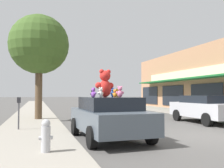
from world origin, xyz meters
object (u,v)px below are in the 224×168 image
Objects in this scene: teddy_bear_giant at (105,84)px; teddy_bear_pink at (120,92)px; street_tree at (39,45)px; teddy_bear_black at (93,94)px; plush_art_car at (109,117)px; fire_hydrant at (46,136)px; parking_meter at (19,109)px; teddy_bear_purple at (93,93)px; teddy_bear_white at (101,92)px; teddy_bear_brown at (93,94)px; teddy_bear_blue at (112,92)px; teddy_bear_yellow at (118,93)px; parked_car_far_center at (205,108)px; teddy_bear_orange at (115,93)px.

teddy_bear_giant is 2.65× the size of teddy_bear_pink.
teddy_bear_pink is 7.87m from street_tree.
teddy_bear_pink is at bearing -70.10° from street_tree.
teddy_bear_pink is 0.06× the size of street_tree.
plush_art_car is at bearing -150.27° from teddy_bear_black.
parking_meter is (-0.90, 4.30, 0.41)m from fire_hydrant.
street_tree is at bearing -11.52° from teddy_bear_purple.
teddy_bear_white is (-0.32, -0.05, 0.84)m from plush_art_car.
teddy_bear_black is at bearing 134.11° from teddy_bear_brown.
plush_art_car is 0.90m from teddy_bear_white.
teddy_bear_blue is at bearing -154.52° from teddy_bear_white.
teddy_bear_yellow is (0.24, 0.99, -0.03)m from teddy_bear_pink.
teddy_bear_white is at bearing 9.10° from teddy_bear_blue.
teddy_bear_brown is at bearing 109.70° from plush_art_car.
fire_hydrant is at bearing 11.25° from teddy_bear_yellow.
teddy_bear_pink is at bearing 179.15° from teddy_bear_black.
plush_art_car is 3.83m from parking_meter.
teddy_bear_black is at bearing -74.57° from street_tree.
teddy_bear_purple is at bearing 8.14° from teddy_bear_blue.
teddy_bear_brown is 0.64× the size of teddy_bear_blue.
street_tree is (-2.31, 6.39, 3.58)m from plush_art_car.
street_tree reaches higher than teddy_bear_brown.
teddy_bear_black is 3.38m from parking_meter.
parked_car_far_center is (5.95, 2.81, -0.80)m from teddy_bear_yellow.
teddy_bear_purple is 1.46m from teddy_bear_yellow.
teddy_bear_orange is 0.84× the size of teddy_bear_purple.
teddy_bear_blue is 1.13× the size of teddy_bear_yellow.
teddy_bear_blue is (0.50, 0.72, -0.30)m from teddy_bear_giant.
teddy_bear_blue is at bearing -138.18° from teddy_bear_giant.
parked_car_far_center reaches higher than plush_art_car.
street_tree is (-2.51, 6.94, 2.73)m from teddy_bear_pink.
parked_car_far_center is (6.97, 3.16, -0.77)m from teddy_bear_black.
parking_meter is at bearing 7.10° from teddy_bear_orange.
teddy_bear_brown reaches higher than parking_meter.
teddy_bear_white reaches higher than plush_art_car.
teddy_bear_black is (-0.48, -0.18, -0.35)m from teddy_bear_giant.
teddy_bear_pink is at bearing 36.73° from teddy_bear_blue.
teddy_bear_purple is at bearing 10.47° from teddy_bear_pink.
teddy_bear_blue is 1.13× the size of teddy_bear_purple.
teddy_bear_pink reaches higher than plush_art_car.
teddy_bear_purple is at bearing 7.75° from teddy_bear_yellow.
teddy_bear_purple is 0.25× the size of parking_meter.
parking_meter is at bearing -65.60° from teddy_bear_blue.
teddy_bear_pink is at bearing -148.49° from parked_car_far_center.
teddy_bear_white reaches higher than teddy_bear_brown.
teddy_bear_white is at bearing -72.85° from street_tree.
teddy_bear_yellow is 6.63m from parked_car_far_center.
teddy_bear_blue is 3.78m from parking_meter.
teddy_bear_blue is 0.28× the size of parking_meter.
teddy_bear_white is at bearing -39.90° from parking_meter.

